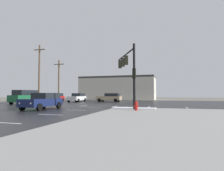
{
  "coord_description": "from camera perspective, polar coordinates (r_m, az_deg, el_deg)",
  "views": [
    {
      "loc": [
        8.09,
        -21.99,
        1.52
      ],
      "look_at": [
        0.09,
        5.43,
        2.74
      ],
      "focal_mm": 30.84,
      "sensor_mm": 36.0,
      "label": 1
    }
  ],
  "objects": [
    {
      "name": "sedan_tan",
      "position": [
        35.18,
        -0.66,
        -3.53
      ],
      "size": [
        4.56,
        2.06,
        1.58
      ],
      "rotation": [
        0.0,
        0.0,
        3.13
      ],
      "color": "tan",
      "rests_on": "road_asphalt"
    },
    {
      "name": "lane_markings",
      "position": [
        21.78,
        -2.21,
        -6.38
      ],
      "size": [
        36.15,
        36.15,
        0.01
      ],
      "color": "silver",
      "rests_on": "road_asphalt"
    },
    {
      "name": "snow_strip_curbside",
      "position": [
        18.3,
        6.55,
        -6.66
      ],
      "size": [
        4.0,
        1.6,
        0.06
      ],
      "primitive_type": "cube",
      "color": "white",
      "rests_on": "sidewalk_corner"
    },
    {
      "name": "fire_hydrant",
      "position": [
        16.07,
        7.18,
        -5.93
      ],
      "size": [
        0.48,
        0.26,
        0.79
      ],
      "color": "red",
      "rests_on": "sidewalk_corner"
    },
    {
      "name": "road_asphalt",
      "position": [
        23.48,
        -3.94,
        -6.12
      ],
      "size": [
        44.0,
        44.0,
        0.02
      ],
      "primitive_type": "cube",
      "color": "#232326",
      "rests_on": "ground_plane"
    },
    {
      "name": "sedan_white",
      "position": [
        35.86,
        -10.19,
        -3.47
      ],
      "size": [
        2.18,
        4.6,
        1.58
      ],
      "rotation": [
        0.0,
        0.0,
        -1.53
      ],
      "color": "white",
      "rests_on": "road_asphalt"
    },
    {
      "name": "strip_building_background",
      "position": [
        51.83,
        1.75,
        -0.77
      ],
      "size": [
        19.64,
        8.0,
        6.06
      ],
      "color": "beige",
      "rests_on": "ground_plane"
    },
    {
      "name": "utility_pole_distant",
      "position": [
        39.73,
        -15.5,
        1.67
      ],
      "size": [
        2.2,
        0.28,
        8.2
      ],
      "color": "brown",
      "rests_on": "ground_plane"
    },
    {
      "name": "traffic_signal_mast",
      "position": [
        19.56,
        4.74,
        5.62
      ],
      "size": [
        3.03,
        5.79,
        5.92
      ],
      "rotation": [
        0.0,
        0.0,
        2.04
      ],
      "color": "black",
      "rests_on": "sidewalk_corner"
    },
    {
      "name": "ground_plane",
      "position": [
        23.48,
        -3.94,
        -6.15
      ],
      "size": [
        120.0,
        120.0,
        0.0
      ],
      "primitive_type": "plane",
      "color": "slate"
    },
    {
      "name": "utility_pole_far",
      "position": [
        35.94,
        -20.78,
        3.66
      ],
      "size": [
        2.2,
        0.28,
        10.05
      ],
      "color": "brown",
      "rests_on": "ground_plane"
    },
    {
      "name": "suv_green",
      "position": [
        31.19,
        -24.28,
        -3.02
      ],
      "size": [
        2.33,
        4.9,
        2.03
      ],
      "rotation": [
        0.0,
        0.0,
        1.53
      ],
      "color": "#195933",
      "rests_on": "road_asphalt"
    },
    {
      "name": "sedan_red",
      "position": [
        39.23,
        -16.7,
        -3.31
      ],
      "size": [
        2.33,
        4.65,
        1.58
      ],
      "rotation": [
        0.0,
        0.0,
        -1.66
      ],
      "color": "#B21919",
      "rests_on": "road_asphalt"
    },
    {
      "name": "sedan_navy",
      "position": [
        19.78,
        -19.78,
        -4.23
      ],
      "size": [
        2.03,
        4.54,
        1.58
      ],
      "rotation": [
        0.0,
        0.0,
        -1.57
      ],
      "color": "#141E47",
      "rests_on": "road_asphalt"
    }
  ]
}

